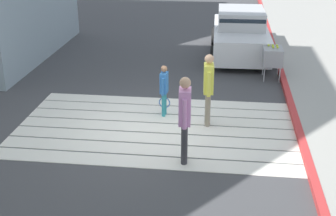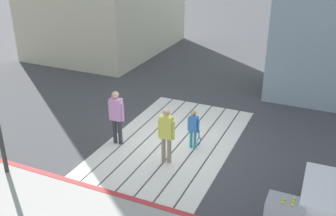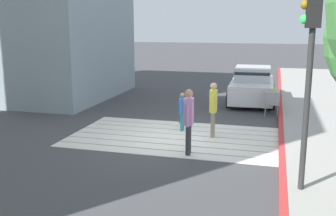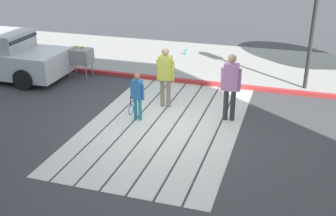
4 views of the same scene
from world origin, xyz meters
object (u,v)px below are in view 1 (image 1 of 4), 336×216
(car_parked_near_curb, at_px, (240,34))
(pedestrian_child_with_racket, at_px, (164,88))
(tennis_ball_cart, at_px, (272,56))
(pedestrian_adult_trailing, at_px, (208,85))
(pedestrian_adult_lead, at_px, (185,114))

(car_parked_near_curb, xyz_separation_m, pedestrian_child_with_racket, (1.90, 5.60, -0.01))
(tennis_ball_cart, bearing_deg, pedestrian_adult_trailing, 64.34)
(pedestrian_adult_lead, relative_size, pedestrian_child_with_racket, 1.40)
(pedestrian_adult_lead, bearing_deg, pedestrian_child_with_racket, -72.94)
(car_parked_near_curb, height_order, pedestrian_adult_lead, pedestrian_adult_lead)
(pedestrian_adult_lead, bearing_deg, tennis_ball_cart, -111.03)
(pedestrian_adult_lead, xyz_separation_m, pedestrian_child_with_racket, (0.70, -2.29, -0.32))
(car_parked_near_curb, distance_m, tennis_ball_cart, 2.59)
(tennis_ball_cart, bearing_deg, pedestrian_adult_lead, 68.97)
(pedestrian_adult_trailing, distance_m, pedestrian_child_with_racket, 1.19)
(car_parked_near_curb, bearing_deg, pedestrian_child_with_racket, 71.21)
(car_parked_near_curb, distance_m, pedestrian_adult_lead, 7.99)
(car_parked_near_curb, xyz_separation_m, pedestrian_adult_lead, (1.20, 7.89, 0.31))
(pedestrian_child_with_racket, bearing_deg, car_parked_near_curb, -108.79)
(tennis_ball_cart, bearing_deg, pedestrian_child_with_racket, 48.51)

